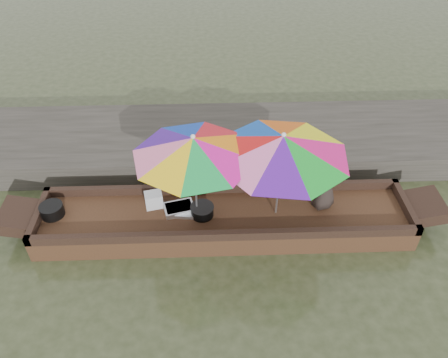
{
  "coord_description": "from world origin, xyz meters",
  "views": [
    {
      "loc": [
        -0.19,
        -5.09,
        5.32
      ],
      "look_at": [
        0.0,
        0.1,
        1.0
      ],
      "focal_mm": 35.0,
      "sensor_mm": 36.0,
      "label": 1
    }
  ],
  "objects_px": {
    "boat_hull": "(224,221)",
    "tray_scallop": "(191,211)",
    "cooking_pot": "(52,210)",
    "charcoal_grill": "(202,211)",
    "vendor": "(326,182)",
    "supply_bag": "(154,200)",
    "umbrella_bow": "(195,178)",
    "tray_crayfish": "(179,208)",
    "umbrella_stern": "(280,176)"
  },
  "relations": [
    {
      "from": "boat_hull",
      "to": "tray_scallop",
      "type": "height_order",
      "value": "tray_scallop"
    },
    {
      "from": "cooking_pot",
      "to": "charcoal_grill",
      "type": "height_order",
      "value": "cooking_pot"
    },
    {
      "from": "tray_scallop",
      "to": "vendor",
      "type": "bearing_deg",
      "value": 2.35
    },
    {
      "from": "supply_bag",
      "to": "umbrella_bow",
      "type": "distance_m",
      "value": 0.99
    },
    {
      "from": "tray_crayfish",
      "to": "tray_scallop",
      "type": "xyz_separation_m",
      "value": [
        0.19,
        -0.05,
        -0.01
      ]
    },
    {
      "from": "tray_crayfish",
      "to": "supply_bag",
      "type": "bearing_deg",
      "value": 162.38
    },
    {
      "from": "tray_scallop",
      "to": "supply_bag",
      "type": "height_order",
      "value": "supply_bag"
    },
    {
      "from": "charcoal_grill",
      "to": "umbrella_stern",
      "type": "bearing_deg",
      "value": 0.82
    },
    {
      "from": "umbrella_stern",
      "to": "tray_scallop",
      "type": "bearing_deg",
      "value": 178.05
    },
    {
      "from": "tray_scallop",
      "to": "cooking_pot",
      "type": "bearing_deg",
      "value": 179.28
    },
    {
      "from": "tray_crayfish",
      "to": "umbrella_bow",
      "type": "xyz_separation_m",
      "value": [
        0.3,
        -0.1,
        0.73
      ]
    },
    {
      "from": "supply_bag",
      "to": "umbrella_stern",
      "type": "xyz_separation_m",
      "value": [
        1.99,
        -0.23,
        0.65
      ]
    },
    {
      "from": "umbrella_stern",
      "to": "umbrella_bow",
      "type": "bearing_deg",
      "value": 180.0
    },
    {
      "from": "cooking_pot",
      "to": "tray_scallop",
      "type": "bearing_deg",
      "value": -0.72
    },
    {
      "from": "tray_crayfish",
      "to": "supply_bag",
      "type": "xyz_separation_m",
      "value": [
        -0.42,
        0.13,
        0.09
      ]
    },
    {
      "from": "tray_crayfish",
      "to": "cooking_pot",
      "type": "bearing_deg",
      "value": -179.25
    },
    {
      "from": "boat_hull",
      "to": "umbrella_bow",
      "type": "distance_m",
      "value": 1.05
    },
    {
      "from": "umbrella_stern",
      "to": "boat_hull",
      "type": "bearing_deg",
      "value": 180.0
    },
    {
      "from": "cooking_pot",
      "to": "vendor",
      "type": "xyz_separation_m",
      "value": [
        4.4,
        0.06,
        0.41
      ]
    },
    {
      "from": "tray_scallop",
      "to": "charcoal_grill",
      "type": "xyz_separation_m",
      "value": [
        0.19,
        -0.06,
        0.06
      ]
    },
    {
      "from": "boat_hull",
      "to": "umbrella_stern",
      "type": "bearing_deg",
      "value": 0.0
    },
    {
      "from": "vendor",
      "to": "charcoal_grill",
      "type": "bearing_deg",
      "value": -27.17
    },
    {
      "from": "tray_scallop",
      "to": "umbrella_bow",
      "type": "xyz_separation_m",
      "value": [
        0.11,
        -0.05,
        0.74
      ]
    },
    {
      "from": "charcoal_grill",
      "to": "umbrella_stern",
      "type": "height_order",
      "value": "umbrella_stern"
    },
    {
      "from": "tray_crayfish",
      "to": "tray_scallop",
      "type": "height_order",
      "value": "tray_crayfish"
    },
    {
      "from": "boat_hull",
      "to": "cooking_pot",
      "type": "bearing_deg",
      "value": 178.45
    },
    {
      "from": "cooking_pot",
      "to": "tray_scallop",
      "type": "height_order",
      "value": "cooking_pot"
    },
    {
      "from": "cooking_pot",
      "to": "charcoal_grill",
      "type": "xyz_separation_m",
      "value": [
        2.42,
        -0.09,
        -0.01
      ]
    },
    {
      "from": "tray_crayfish",
      "to": "umbrella_stern",
      "type": "relative_size",
      "value": 0.24
    },
    {
      "from": "cooking_pot",
      "to": "supply_bag",
      "type": "bearing_deg",
      "value": 5.58
    },
    {
      "from": "boat_hull",
      "to": "umbrella_bow",
      "type": "bearing_deg",
      "value": 180.0
    },
    {
      "from": "tray_scallop",
      "to": "umbrella_bow",
      "type": "relative_size",
      "value": 0.26
    },
    {
      "from": "tray_scallop",
      "to": "charcoal_grill",
      "type": "height_order",
      "value": "charcoal_grill"
    },
    {
      "from": "tray_crayfish",
      "to": "umbrella_bow",
      "type": "relative_size",
      "value": 0.26
    },
    {
      "from": "boat_hull",
      "to": "tray_crayfish",
      "type": "bearing_deg",
      "value": 172.13
    },
    {
      "from": "tray_scallop",
      "to": "vendor",
      "type": "height_order",
      "value": "vendor"
    },
    {
      "from": "supply_bag",
      "to": "umbrella_stern",
      "type": "height_order",
      "value": "umbrella_stern"
    },
    {
      "from": "umbrella_bow",
      "to": "umbrella_stern",
      "type": "distance_m",
      "value": 1.28
    },
    {
      "from": "boat_hull",
      "to": "vendor",
      "type": "bearing_deg",
      "value": 4.8
    },
    {
      "from": "tray_crayfish",
      "to": "umbrella_stern",
      "type": "height_order",
      "value": "umbrella_stern"
    },
    {
      "from": "supply_bag",
      "to": "vendor",
      "type": "bearing_deg",
      "value": -2.0
    },
    {
      "from": "charcoal_grill",
      "to": "vendor",
      "type": "xyz_separation_m",
      "value": [
        1.98,
        0.15,
        0.42
      ]
    },
    {
      "from": "boat_hull",
      "to": "tray_scallop",
      "type": "xyz_separation_m",
      "value": [
        -0.55,
        0.05,
        0.21
      ]
    },
    {
      "from": "tray_crayfish",
      "to": "supply_bag",
      "type": "height_order",
      "value": "supply_bag"
    },
    {
      "from": "umbrella_stern",
      "to": "supply_bag",
      "type": "bearing_deg",
      "value": 173.31
    },
    {
      "from": "tray_crayfish",
      "to": "umbrella_stern",
      "type": "bearing_deg",
      "value": -3.69
    },
    {
      "from": "tray_scallop",
      "to": "supply_bag",
      "type": "bearing_deg",
      "value": 162.88
    },
    {
      "from": "tray_scallop",
      "to": "umbrella_stern",
      "type": "relative_size",
      "value": 0.24
    },
    {
      "from": "cooking_pot",
      "to": "umbrella_bow",
      "type": "bearing_deg",
      "value": -1.85
    },
    {
      "from": "charcoal_grill",
      "to": "umbrella_bow",
      "type": "distance_m",
      "value": 0.7
    }
  ]
}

